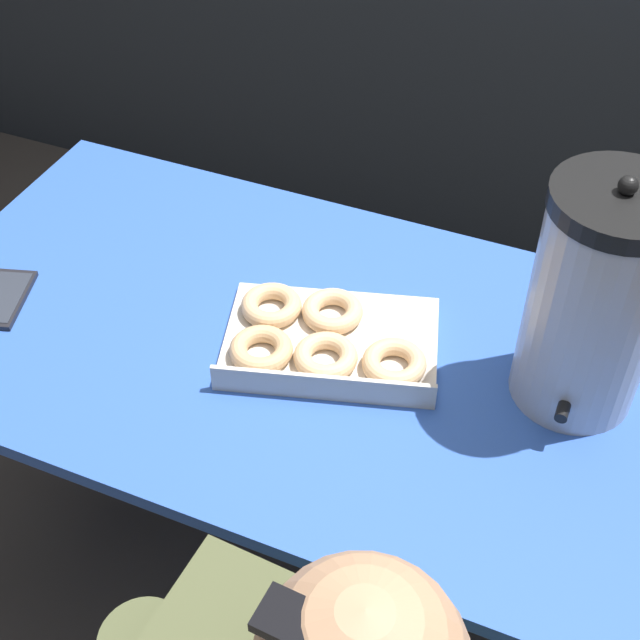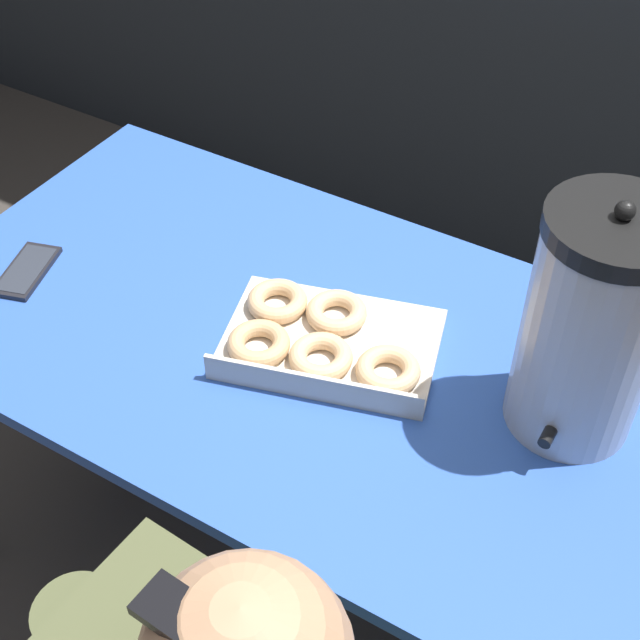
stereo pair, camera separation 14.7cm
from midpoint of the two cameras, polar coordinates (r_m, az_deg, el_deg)
ground_plane at (r=2.13m, az=1.89°, el=-16.22°), size 12.00×12.00×0.00m
folding_table at (r=1.55m, az=2.49°, el=-2.89°), size 1.47×0.78×0.76m
donut_box at (r=1.49m, az=2.97°, el=-1.47°), size 0.41×0.34×0.05m
coffee_urn at (r=1.35m, az=20.00°, el=-0.54°), size 0.20×0.23×0.41m
cell_phone at (r=1.71m, az=-15.96°, el=2.94°), size 0.11×0.16×0.01m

